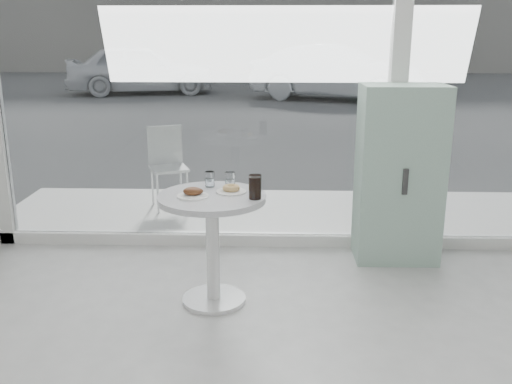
{
  "coord_description": "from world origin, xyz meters",
  "views": [
    {
      "loc": [
        -0.08,
        -1.7,
        1.82
      ],
      "look_at": [
        -0.2,
        1.7,
        0.85
      ],
      "focal_mm": 40.0,
      "sensor_mm": 36.0,
      "label": 1
    }
  ],
  "objects_px": {
    "car_white": "(141,69)",
    "plate_donut": "(231,190)",
    "plate_fritter": "(193,193)",
    "water_tumbler_b": "(230,181)",
    "car_silver": "(336,73)",
    "patio_chair": "(168,161)",
    "water_tumbler_a": "(210,180)",
    "mint_cabinet": "(399,174)",
    "cola_glass": "(255,187)",
    "main_table": "(212,226)"
  },
  "relations": [
    {
      "from": "mint_cabinet",
      "to": "car_silver",
      "type": "xyz_separation_m",
      "value": [
        0.61,
        11.08,
        0.02
      ]
    },
    {
      "from": "plate_donut",
      "to": "car_white",
      "type": "bearing_deg",
      "value": 105.46
    },
    {
      "from": "car_white",
      "to": "plate_fritter",
      "type": "distance_m",
      "value": 13.83
    },
    {
      "from": "mint_cabinet",
      "to": "car_white",
      "type": "relative_size",
      "value": 0.33
    },
    {
      "from": "main_table",
      "to": "car_white",
      "type": "distance_m",
      "value": 13.81
    },
    {
      "from": "mint_cabinet",
      "to": "patio_chair",
      "type": "bearing_deg",
      "value": 149.35
    },
    {
      "from": "plate_fritter",
      "to": "plate_donut",
      "type": "relative_size",
      "value": 1.03
    },
    {
      "from": "plate_donut",
      "to": "car_silver",
      "type": "bearing_deg",
      "value": 80.95
    },
    {
      "from": "car_silver",
      "to": "water_tumbler_b",
      "type": "height_order",
      "value": "car_silver"
    },
    {
      "from": "patio_chair",
      "to": "car_white",
      "type": "relative_size",
      "value": 0.19
    },
    {
      "from": "car_silver",
      "to": "water_tumbler_b",
      "type": "relative_size",
      "value": 39.24
    },
    {
      "from": "patio_chair",
      "to": "plate_fritter",
      "type": "distance_m",
      "value": 2.22
    },
    {
      "from": "car_white",
      "to": "cola_glass",
      "type": "bearing_deg",
      "value": -176.32
    },
    {
      "from": "car_silver",
      "to": "plate_fritter",
      "type": "distance_m",
      "value": 12.17
    },
    {
      "from": "patio_chair",
      "to": "water_tumbler_a",
      "type": "xyz_separation_m",
      "value": [
        0.65,
        -1.87,
        0.3
      ]
    },
    {
      "from": "mint_cabinet",
      "to": "plate_donut",
      "type": "xyz_separation_m",
      "value": [
        -1.28,
        -0.79,
        0.08
      ]
    },
    {
      "from": "car_white",
      "to": "plate_donut",
      "type": "height_order",
      "value": "car_white"
    },
    {
      "from": "cola_glass",
      "to": "water_tumbler_b",
      "type": "bearing_deg",
      "value": 125.58
    },
    {
      "from": "main_table",
      "to": "mint_cabinet",
      "type": "relative_size",
      "value": 0.54
    },
    {
      "from": "water_tumbler_a",
      "to": "patio_chair",
      "type": "bearing_deg",
      "value": 109.29
    },
    {
      "from": "plate_fritter",
      "to": "cola_glass",
      "type": "distance_m",
      "value": 0.41
    },
    {
      "from": "car_silver",
      "to": "water_tumbler_a",
      "type": "xyz_separation_m",
      "value": [
        -2.05,
        -11.72,
        0.09
      ]
    },
    {
      "from": "main_table",
      "to": "plate_donut",
      "type": "bearing_deg",
      "value": 26.44
    },
    {
      "from": "main_table",
      "to": "cola_glass",
      "type": "height_order",
      "value": "cola_glass"
    },
    {
      "from": "car_silver",
      "to": "plate_donut",
      "type": "distance_m",
      "value": 12.02
    },
    {
      "from": "main_table",
      "to": "plate_fritter",
      "type": "relative_size",
      "value": 3.7
    },
    {
      "from": "water_tumbler_b",
      "to": "cola_glass",
      "type": "bearing_deg",
      "value": -54.42
    },
    {
      "from": "plate_fritter",
      "to": "cola_glass",
      "type": "xyz_separation_m",
      "value": [
        0.4,
        -0.02,
        0.05
      ]
    },
    {
      "from": "car_white",
      "to": "cola_glass",
      "type": "height_order",
      "value": "car_white"
    },
    {
      "from": "water_tumbler_a",
      "to": "water_tumbler_b",
      "type": "bearing_deg",
      "value": -12.82
    },
    {
      "from": "mint_cabinet",
      "to": "car_silver",
      "type": "distance_m",
      "value": 11.1
    },
    {
      "from": "mint_cabinet",
      "to": "water_tumbler_a",
      "type": "bearing_deg",
      "value": -156.27
    },
    {
      "from": "patio_chair",
      "to": "plate_fritter",
      "type": "height_order",
      "value": "patio_chair"
    },
    {
      "from": "plate_fritter",
      "to": "main_table",
      "type": "bearing_deg",
      "value": 25.04
    },
    {
      "from": "mint_cabinet",
      "to": "car_silver",
      "type": "relative_size",
      "value": 0.32
    },
    {
      "from": "car_silver",
      "to": "main_table",
      "type": "bearing_deg",
      "value": -171.32
    },
    {
      "from": "water_tumbler_b",
      "to": "car_silver",
      "type": "bearing_deg",
      "value": 80.78
    },
    {
      "from": "water_tumbler_a",
      "to": "plate_donut",
      "type": "bearing_deg",
      "value": -42.37
    },
    {
      "from": "car_silver",
      "to": "mint_cabinet",
      "type": "bearing_deg",
      "value": -164.88
    },
    {
      "from": "plate_fritter",
      "to": "water_tumbler_b",
      "type": "height_order",
      "value": "water_tumbler_b"
    },
    {
      "from": "plate_donut",
      "to": "patio_chair",
      "type": "bearing_deg",
      "value": 111.99
    },
    {
      "from": "water_tumbler_b",
      "to": "cola_glass",
      "type": "height_order",
      "value": "cola_glass"
    },
    {
      "from": "patio_chair",
      "to": "plate_fritter",
      "type": "relative_size",
      "value": 3.97
    },
    {
      "from": "main_table",
      "to": "plate_donut",
      "type": "xyz_separation_m",
      "value": [
        0.13,
        0.06,
        0.24
      ]
    },
    {
      "from": "plate_fritter",
      "to": "plate_donut",
      "type": "distance_m",
      "value": 0.26
    },
    {
      "from": "patio_chair",
      "to": "water_tumbler_a",
      "type": "distance_m",
      "value": 2.0
    },
    {
      "from": "patio_chair",
      "to": "water_tumbler_b",
      "type": "height_order",
      "value": "water_tumbler_b"
    },
    {
      "from": "plate_fritter",
      "to": "plate_donut",
      "type": "xyz_separation_m",
      "value": [
        0.24,
        0.12,
        -0.01
      ]
    },
    {
      "from": "main_table",
      "to": "water_tumbler_b",
      "type": "distance_m",
      "value": 0.34
    },
    {
      "from": "plate_donut",
      "to": "water_tumbler_b",
      "type": "height_order",
      "value": "water_tumbler_b"
    }
  ]
}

